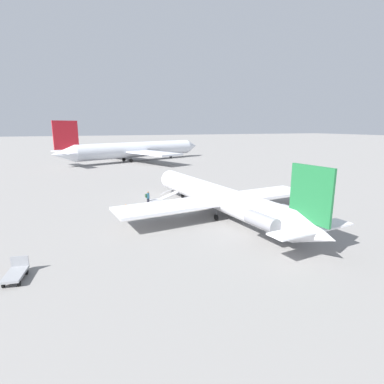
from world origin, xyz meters
name	(u,v)px	position (x,y,z in m)	size (l,w,h in m)	color
ground_plane	(213,213)	(0.00, 0.00, 0.00)	(600.00, 600.00, 0.00)	gray
airplane_main	(218,197)	(-0.95, -0.11, 2.09)	(30.68, 23.33, 6.98)	silver
airplane_taxiing_distant	(135,150)	(54.96, -1.87, 3.28)	(34.96, 44.87, 10.99)	silver
boarding_stairs	(158,200)	(6.76, 4.69, 0.38)	(1.49, 4.11, 1.72)	#B2B2B7
passenger	(148,197)	(6.32, 6.12, 1.00)	(0.36, 0.55, 1.74)	#23232D
luggage_cart	(16,273)	(-9.04, 18.43, 0.46)	(2.35, 1.43, 1.22)	gray
traffic_cone_near_stairs	(126,206)	(5.63, 9.01, 0.27)	(0.53, 0.53, 0.58)	black
traffic_cone_near_cart	(18,266)	(-7.50, 18.52, 0.30)	(0.58, 0.58, 0.64)	black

